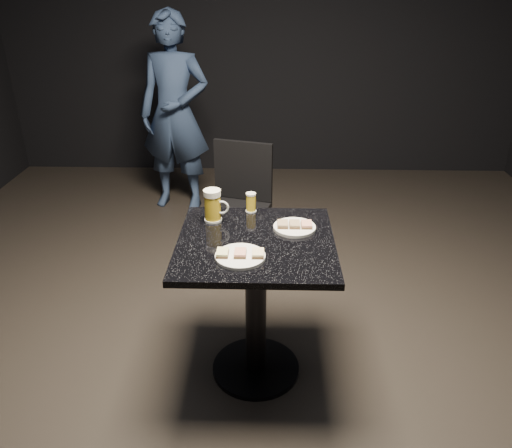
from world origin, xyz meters
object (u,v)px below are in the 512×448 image
object	(u,v)px
plate_small	(295,227)
beer_tumbler	(251,202)
table	(256,286)
beer_mug	(213,205)
patron	(175,114)
plate_large	(240,256)
chair	(238,201)

from	to	relation	value
plate_small	beer_tumbler	world-z (taller)	beer_tumbler
table	beer_tumbler	distance (m)	0.42
plate_small	beer_mug	bearing A→B (deg)	168.59
patron	table	size ratio (longest dim) A/B	2.14
beer_tumbler	plate_large	bearing A→B (deg)	-93.41
patron	table	bearing A→B (deg)	-61.76
plate_large	beer_tumbler	distance (m)	0.47
table	beer_mug	xyz separation A→B (m)	(-0.21, 0.19, 0.32)
plate_large	plate_small	xyz separation A→B (m)	(0.24, 0.28, 0.00)
beer_tumbler	chair	size ratio (longest dim) A/B	0.11
plate_large	beer_mug	world-z (taller)	beer_mug
plate_large	plate_small	distance (m)	0.36
plate_small	beer_mug	size ratio (longest dim) A/B	1.25
plate_small	patron	xyz separation A→B (m)	(-0.90, 1.95, 0.05)
plate_small	patron	world-z (taller)	patron
plate_small	table	size ratio (longest dim) A/B	0.26
plate_small	beer_tumbler	xyz separation A→B (m)	(-0.21, 0.19, 0.04)
beer_mug	table	bearing A→B (deg)	-42.91
table	beer_tumbler	world-z (taller)	beer_tumbler
patron	plate_large	bearing A→B (deg)	-64.48
plate_large	table	bearing A→B (deg)	69.18
plate_large	beer_mug	xyz separation A→B (m)	(-0.15, 0.35, 0.07)
plate_small	plate_large	bearing A→B (deg)	-130.69
beer_tumbler	plate_small	bearing A→B (deg)	-42.06
plate_large	beer_mug	bearing A→B (deg)	112.71
plate_large	patron	xyz separation A→B (m)	(-0.66, 2.23, 0.05)
plate_small	chair	size ratio (longest dim) A/B	0.23
beer_mug	chair	size ratio (longest dim) A/B	0.18
beer_mug	beer_tumbler	size ratio (longest dim) A/B	1.61
patron	beer_tumbler	size ratio (longest dim) A/B	16.38
plate_small	chair	world-z (taller)	chair
beer_mug	chair	world-z (taller)	beer_mug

